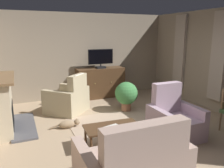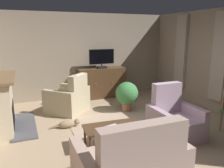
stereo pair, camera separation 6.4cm
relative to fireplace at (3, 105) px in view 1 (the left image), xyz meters
The scene contains 17 objects.
ground_plane 2.71m from the fireplace, 22.37° to the right, with size 6.04×6.38×0.04m, color tan.
wall_back 3.22m from the fireplace, 38.38° to the left, with size 6.04×0.10×2.69m, color gray.
wall_right_with_window 5.37m from the fireplace, 10.92° to the right, with size 0.10×6.38×2.69m, color gray.
curtain_panel_near 5.27m from the fireplace, 10.50° to the right, with size 0.10×0.44×2.26m, color #B2A393.
curtain_panel_far 5.22m from the fireplace, ahead, with size 0.10×0.44×2.26m, color #B2A393.
rug_central 2.64m from the fireplace, 22.94° to the right, with size 2.11×2.19×0.01m, color tan.
fireplace is the anchor object (origin of this frame).
tv_cabinet 3.23m from the fireplace, 29.40° to the left, with size 1.55×0.54×0.97m.
television 3.29m from the fireplace, 28.58° to the left, with size 0.82×0.20×0.61m.
coffee_table 2.48m from the fireplace, 40.82° to the right, with size 1.06×0.59×0.40m.
tv_remote 2.63m from the fireplace, 42.18° to the right, with size 0.17×0.05×0.02m, color black.
folded_newspaper 2.50m from the fireplace, 42.08° to the right, with size 0.30×0.22×0.01m, color silver.
sofa_floral 3.26m from the fireplace, 58.77° to the right, with size 1.44×0.94×1.05m.
armchair_by_fireplace 3.63m from the fireplace, 28.22° to the right, with size 0.89×0.87×1.07m.
armchair_angled_to_table 1.64m from the fireplace, 20.54° to the left, with size 1.28×1.28×1.06m.
potted_plant_small_fern_corner 2.99m from the fireplace, ahead, with size 0.61×0.61×0.80m.
cat 1.46m from the fireplace, 19.88° to the right, with size 0.68×0.20×0.20m.
Camera 1 is at (-2.09, -4.16, 2.08)m, focal length 36.09 mm.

